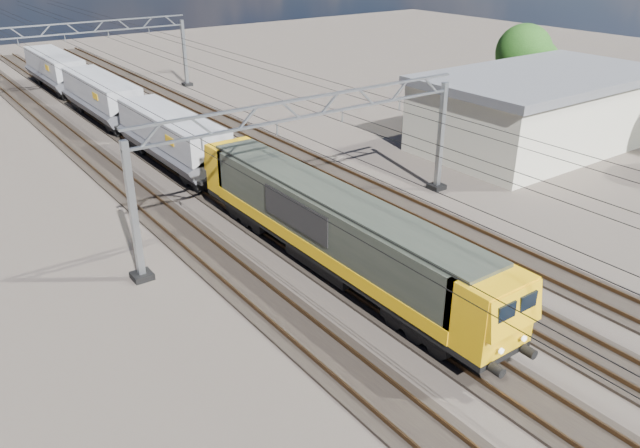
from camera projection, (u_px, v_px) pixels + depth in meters
ground at (358, 255)px, 30.71m from camera, size 160.00×160.00×0.00m
track_outer_west at (253, 291)px, 27.49m from camera, size 2.60×140.00×0.30m
track_loco at (326, 265)px, 29.61m from camera, size 2.60×140.00×0.30m
track_inner_east at (389, 243)px, 31.74m from camera, size 2.60×140.00×0.30m
track_outer_east at (444, 224)px, 33.87m from camera, size 2.60×140.00×0.30m
catenary_gantry_mid at (311, 158)px, 32.00m from camera, size 19.90×0.90×7.11m
catenary_gantry_far at (90, 57)px, 58.44m from camera, size 19.90×0.90×7.11m
overhead_wires at (269, 107)px, 34.16m from camera, size 12.03×140.00×0.53m
locomotive at (332, 226)px, 28.31m from camera, size 2.76×21.10×3.62m
hopper_wagon_lead at (172, 136)px, 41.35m from camera, size 3.38×13.00×3.25m
hopper_wagon_mid at (102, 95)px, 51.78m from camera, size 3.38×13.00×3.25m
hopper_wagon_third at (55, 68)px, 62.21m from camera, size 3.38×13.00×3.25m
industrial_shed at (541, 109)px, 45.66m from camera, size 18.60×10.60×5.40m
tree_far at (528, 55)px, 54.97m from camera, size 5.42×5.02×7.39m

